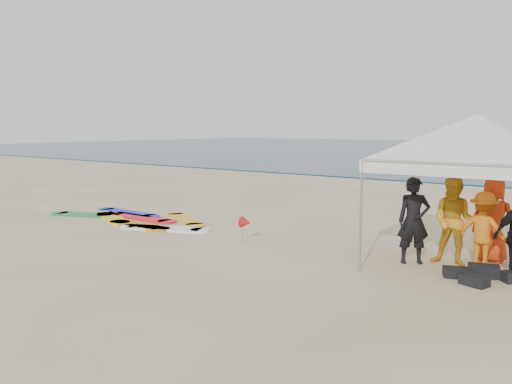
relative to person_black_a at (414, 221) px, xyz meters
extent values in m
plane|color=beige|center=(-3.86, -2.68, -0.90)|extent=(120.00, 120.00, 0.00)
cube|color=silver|center=(-3.86, 15.52, -0.90)|extent=(160.00, 1.20, 0.01)
imported|color=black|center=(0.00, 0.00, 0.00)|extent=(0.79, 0.72, 1.81)
imported|color=gold|center=(0.72, 0.36, 0.02)|extent=(0.94, 0.76, 1.84)
imported|color=orange|center=(1.25, 0.50, -0.13)|extent=(1.05, 0.67, 1.55)
imported|color=red|center=(1.29, 1.11, -0.01)|extent=(0.91, 0.62, 1.80)
cylinder|color=#A5A5A8|center=(-0.63, 2.08, 0.20)|extent=(0.05, 0.05, 2.20)
cylinder|color=#A5A5A8|center=(-0.63, -1.23, 0.20)|extent=(0.05, 0.05, 2.20)
cube|color=white|center=(1.03, -1.23, 1.18)|extent=(3.40, 0.02, 0.24)
cube|color=white|center=(1.03, 2.08, 1.18)|extent=(3.40, 0.02, 0.24)
cube|color=white|center=(-0.63, 0.43, 1.18)|extent=(0.02, 3.40, 0.24)
pyramid|color=white|center=(1.03, 0.43, 2.18)|extent=(4.67, 4.67, 0.88)
cylinder|color=#A5A5A8|center=(-4.08, -0.58, -0.60)|extent=(0.02, 0.02, 0.60)
cone|color=red|center=(-3.96, -0.58, -0.40)|extent=(0.28, 0.28, 0.28)
cube|color=black|center=(1.43, -0.13, -0.79)|extent=(0.63, 0.49, 0.22)
cube|color=black|center=(1.42, -0.82, -0.81)|extent=(0.53, 0.43, 0.18)
cube|color=black|center=(1.02, -0.45, -0.82)|extent=(0.61, 0.55, 0.16)
cube|color=red|center=(-8.56, -0.03, -0.87)|extent=(2.31, 0.57, 0.07)
cube|color=orange|center=(-7.60, -0.90, -0.87)|extent=(1.81, 0.56, 0.07)
cube|color=white|center=(-6.71, -0.75, -0.87)|extent=(2.16, 1.29, 0.07)
cube|color=yellow|center=(-7.25, 0.58, -0.87)|extent=(2.10, 1.47, 0.07)
cube|color=#1B31E6|center=(-9.61, 0.32, -0.87)|extent=(2.25, 0.54, 0.07)
cube|color=yellow|center=(-9.28, -0.55, -0.87)|extent=(2.09, 1.28, 0.07)
cube|color=#248543|center=(-10.53, -0.77, -0.87)|extent=(1.71, 1.13, 0.07)
camera|label=1|loc=(3.47, -10.12, 1.91)|focal=35.00mm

